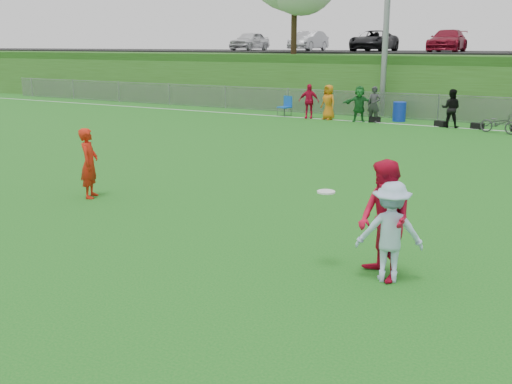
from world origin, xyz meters
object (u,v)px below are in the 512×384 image
Objects in this scene: player_red_center at (384,221)px; bicycle at (499,123)px; recycling_bin at (399,112)px; frisbee at (326,192)px; player_red_left at (89,163)px; player_blue at (390,232)px.

bicycle is (-0.05, 17.23, -0.54)m from player_red_center.
recycling_bin is at bearing 145.50° from player_red_center.
frisbee is 0.19× the size of bicycle.
frisbee is at bearing -130.33° from player_red_left.
player_red_left is 6.87m from frisbee.
player_red_center is 1.03m from frisbee.
bicycle is at bearing -110.50° from player_blue.
frisbee is 19.43m from recycling_bin.
player_red_left reaches higher than recycling_bin.
player_red_left is 1.05× the size of player_blue.
player_red_left is at bearing -149.60° from player_red_center.
player_red_left is 0.88× the size of player_red_center.
player_blue is 17.25m from bicycle.
player_red_left reaches higher than player_blue.
player_red_center is 6.50× the size of frisbee.
player_blue is at bearing 0.54° from frisbee.
player_red_left is 1.07× the size of bicycle.
bicycle is at bearing 131.81° from player_red_center.
recycling_bin is 0.59× the size of bicycle.
player_red_left is at bearing 166.99° from frisbee.
bicycle is at bearing 86.95° from frisbee.
player_red_center is 1.19× the size of player_blue.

